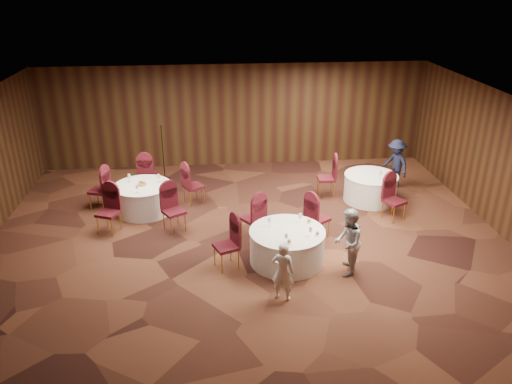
{
  "coord_description": "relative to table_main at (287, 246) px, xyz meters",
  "views": [
    {
      "loc": [
        -0.82,
        -10.23,
        5.77
      ],
      "look_at": [
        0.2,
        0.2,
        1.1
      ],
      "focal_mm": 35.0,
      "sensor_mm": 36.0,
      "label": 1
    }
  ],
  "objects": [
    {
      "name": "chairs_main",
      "position": [
        -0.35,
        0.68,
        0.12
      ],
      "size": [
        2.87,
        1.93,
        1.0
      ],
      "color": "#3C0C11",
      "rests_on": "ground"
    },
    {
      "name": "table_right",
      "position": [
        2.74,
        2.89,
        0.0
      ],
      "size": [
        1.43,
        1.43,
        0.74
      ],
      "color": "white",
      "rests_on": "ground"
    },
    {
      "name": "mic_stand",
      "position": [
        -2.95,
        5.01,
        0.11
      ],
      "size": [
        0.24,
        0.24,
        1.65
      ],
      "color": "black",
      "rests_on": "ground"
    },
    {
      "name": "table_main",
      "position": [
        0.0,
        0.0,
        0.0
      ],
      "size": [
        1.61,
        1.61,
        0.74
      ],
      "color": "white",
      "rests_on": "ground"
    },
    {
      "name": "tabletop_right",
      "position": [
        2.89,
        2.65,
        0.52
      ],
      "size": [
        0.08,
        0.08,
        0.22
      ],
      "color": "silver",
      "rests_on": "table_right"
    },
    {
      "name": "chairs_left",
      "position": [
        -3.27,
        2.78,
        0.12
      ],
      "size": [
        3.14,
        3.13,
        1.0
      ],
      "color": "#3C0C11",
      "rests_on": "ground"
    },
    {
      "name": "chairs_right",
      "position": [
        2.3,
        2.55,
        0.12
      ],
      "size": [
        1.98,
        2.26,
        1.0
      ],
      "color": "#3C0C11",
      "rests_on": "ground"
    },
    {
      "name": "table_left",
      "position": [
        -3.32,
        2.79,
        -0.0
      ],
      "size": [
        1.47,
        1.47,
        0.74
      ],
      "color": "white",
      "rests_on": "ground"
    },
    {
      "name": "woman_a",
      "position": [
        -0.29,
        -1.32,
        0.23
      ],
      "size": [
        0.52,
        0.44,
        1.21
      ],
      "primitive_type": "imported",
      "rotation": [
        0.0,
        0.0,
        2.73
      ],
      "color": "silver",
      "rests_on": "ground"
    },
    {
      "name": "woman_b",
      "position": [
        1.16,
        -0.56,
        0.35
      ],
      "size": [
        0.73,
        0.83,
        1.45
      ],
      "primitive_type": "imported",
      "rotation": [
        0.0,
        0.0,
        4.42
      ],
      "color": "#9F9FA3",
      "rests_on": "ground"
    },
    {
      "name": "man_c",
      "position": [
        3.73,
        3.75,
        0.33
      ],
      "size": [
        0.81,
        1.04,
        1.42
      ],
      "primitive_type": "imported",
      "rotation": [
        0.0,
        0.0,
        5.07
      ],
      "color": "black",
      "rests_on": "ground"
    },
    {
      "name": "room_shell",
      "position": [
        -0.74,
        1.07,
        1.59
      ],
      "size": [
        12.0,
        12.0,
        12.0
      ],
      "color": "silver",
      "rests_on": "ground"
    },
    {
      "name": "tabletop_main",
      "position": [
        0.22,
        -0.09,
        0.46
      ],
      "size": [
        1.06,
        1.0,
        0.22
      ],
      "color": "silver",
      "rests_on": "table_main"
    },
    {
      "name": "ground",
      "position": [
        -0.74,
        1.07,
        -0.38
      ],
      "size": [
        12.0,
        12.0,
        0.0
      ],
      "primitive_type": "plane",
      "color": "black",
      "rests_on": "ground"
    },
    {
      "name": "tabletop_left",
      "position": [
        -3.32,
        2.78,
        0.45
      ],
      "size": [
        0.84,
        0.79,
        0.22
      ],
      "color": "silver",
      "rests_on": "table_left"
    }
  ]
}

